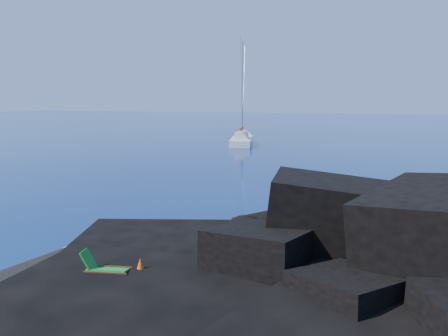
{
  "coord_description": "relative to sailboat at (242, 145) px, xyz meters",
  "views": [
    {
      "loc": [
        12.37,
        -10.07,
        5.88
      ],
      "look_at": [
        2.3,
        13.06,
        2.0
      ],
      "focal_mm": 35.0,
      "sensor_mm": 36.0,
      "label": 1
    }
  ],
  "objects": [
    {
      "name": "surf_foam",
      "position": [
        14.02,
        -40.14,
        0.0
      ],
      "size": [
        10.0,
        8.0,
        0.06
      ],
      "primitive_type": null,
      "color": "white",
      "rests_on": "ground"
    },
    {
      "name": "deck_chair",
      "position": [
        12.87,
        -44.74,
        0.85
      ],
      "size": [
        1.56,
        1.01,
        0.99
      ],
      "primitive_type": null,
      "rotation": [
        0.0,
        0.0,
        0.29
      ],
      "color": "#1B7D29",
      "rests_on": "beach"
    },
    {
      "name": "ground",
      "position": [
        9.02,
        -45.14,
        0.0
      ],
      "size": [
        400.0,
        400.0,
        0.0
      ],
      "primitive_type": "plane",
      "color": "#04083D",
      "rests_on": "ground"
    },
    {
      "name": "marker_cone",
      "position": [
        13.71,
        -44.19,
        0.66
      ],
      "size": [
        0.42,
        0.42,
        0.61
      ],
      "primitive_type": "cone",
      "rotation": [
        0.0,
        0.0,
        0.04
      ],
      "color": "#FD550D",
      "rests_on": "beach"
    },
    {
      "name": "headland",
      "position": [
        22.02,
        -42.14,
        0.0
      ],
      "size": [
        24.0,
        24.0,
        3.6
      ],
      "primitive_type": null,
      "color": "black",
      "rests_on": "ground"
    },
    {
      "name": "beach",
      "position": [
        13.52,
        -44.64,
        0.0
      ],
      "size": [
        9.08,
        6.86,
        0.7
      ],
      "primitive_type": "cube",
      "rotation": [
        0.0,
        0.0,
        -0.1
      ],
      "color": "black",
      "rests_on": "ground"
    },
    {
      "name": "sailboat",
      "position": [
        0.0,
        0.0,
        0.0
      ],
      "size": [
        6.77,
        13.42,
        13.86
      ],
      "primitive_type": null,
      "rotation": [
        0.0,
        0.0,
        0.32
      ],
      "color": "silver",
      "rests_on": "ground"
    },
    {
      "name": "sunbather",
      "position": [
        15.14,
        -43.46,
        0.52
      ],
      "size": [
        1.79,
        0.65,
        0.24
      ],
      "primitive_type": null,
      "rotation": [
        0.0,
        0.0,
        0.13
      ],
      "color": "#E9A37A",
      "rests_on": "towel"
    },
    {
      "name": "towel",
      "position": [
        15.14,
        -43.46,
        0.37
      ],
      "size": [
        1.94,
        1.1,
        0.05
      ],
      "primitive_type": "cube",
      "rotation": [
        0.0,
        0.0,
        0.13
      ],
      "color": "white",
      "rests_on": "beach"
    }
  ]
}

